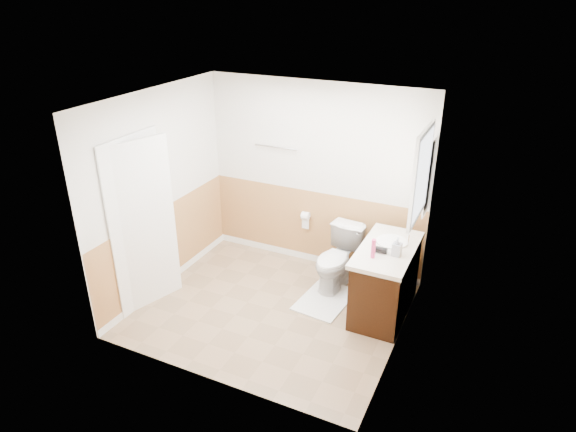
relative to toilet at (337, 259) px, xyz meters
The scene contains 32 objects.
floor 1.04m from the toilet, 122.21° to the right, with size 3.00×3.00×0.00m, color #8C7051.
ceiling 2.32m from the toilet, 122.21° to the right, with size 3.00×3.00×0.00m, color white.
wall_back 1.11m from the toilet, 136.76° to the left, with size 3.00×3.00×0.00m, color silver.
wall_front 2.34m from the toilet, 103.66° to the right, with size 3.00×3.00×0.00m, color silver.
wall_left 2.34m from the toilet, 157.94° to the right, with size 3.00×3.00×0.00m, color silver.
wall_right 1.54m from the toilet, 39.63° to the right, with size 3.00×3.00×0.00m, color silver.
wainscot_back 0.71m from the toilet, 137.48° to the left, with size 3.00×3.00×0.00m, color tan.
wainscot_front 2.17m from the toilet, 103.73° to the right, with size 3.00×3.00×0.00m, color tan.
wainscot_left 2.17m from the toilet, 157.82° to the right, with size 2.60×2.60×0.00m, color tan.
wainscot_right 1.28m from the toilet, 39.98° to the right, with size 2.60×2.60×0.00m, color tan.
toilet is the anchor object (origin of this frame).
bath_mat 0.53m from the toilet, 90.00° to the right, with size 0.55×0.80×0.02m, color white.
vanity_cabinet 0.75m from the toilet, 21.41° to the right, with size 0.55×1.10×0.80m, color black.
vanity_knob_left 0.57m from the toilet, 43.17° to the right, with size 0.03×0.03×0.03m, color silver.
vanity_knob_right 0.46m from the toilet, 23.58° to the right, with size 0.03×0.03×0.03m, color silver.
countertop 0.86m from the toilet, 21.70° to the right, with size 0.60×1.15×0.05m, color white.
sink_basin 0.85m from the toilet, 10.07° to the right, with size 0.36×0.36×0.02m, color white.
faucet 1.03m from the toilet, ahead, with size 0.02×0.02×0.14m, color silver.
lotion_bottle 1.00m from the toilet, 42.96° to the right, with size 0.05×0.05×0.22m, color #CD356C.
soap_dispenser 1.07m from the toilet, 25.90° to the right, with size 0.10×0.10×0.21m, color #9CA2B0.
hair_dryer_body 0.92m from the toilet, 32.79° to the right, with size 0.07×0.07×0.14m, color black.
hair_dryer_handle 0.85m from the toilet, 30.49° to the right, with size 0.03×0.03×0.07m, color black.
mirror_panel 1.53m from the toilet, 16.43° to the left, with size 0.02×0.35×0.90m, color silver.
window_frame 1.68m from the toilet, 13.44° to the right, with size 0.04×0.80×1.00m, color white.
window_glass 1.69m from the toilet, 13.23° to the right, with size 0.01×0.70×0.90m, color white.
door 2.38m from the toilet, 146.51° to the right, with size 0.05×0.80×2.04m, color white.
door_frame 2.44m from the toilet, 147.53° to the right, with size 0.02×0.92×2.10m, color white.
door_knob 2.15m from the toilet, 153.21° to the right, with size 0.06×0.06×0.06m, color silver.
towel_bar 1.67m from the toilet, 157.93° to the left, with size 0.02×0.02×0.62m, color silver.
tp_holder_bar 0.80m from the toilet, 146.18° to the left, with size 0.02×0.02×0.14m, color silver.
tp_roll 0.80m from the toilet, 146.18° to the left, with size 0.11×0.11×0.10m, color white.
tp_sheet 0.77m from the toilet, 146.18° to the left, with size 0.10×0.01×0.16m, color white.
Camera 1 is at (2.31, -4.43, 3.56)m, focal length 31.34 mm.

